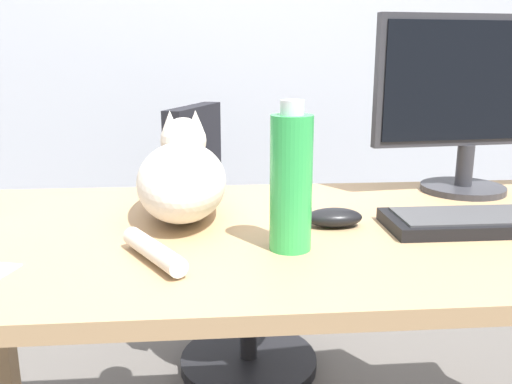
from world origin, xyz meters
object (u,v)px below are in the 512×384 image
at_px(keyboard, 499,221).
at_px(spray_bottle, 291,182).
at_px(monitor, 472,98).
at_px(cat, 182,175).
at_px(computer_mouse, 334,218).
at_px(office_chair, 234,261).

distance_m(keyboard, spray_bottle, 0.44).
bearing_deg(keyboard, monitor, 78.09).
xyz_separation_m(keyboard, spray_bottle, (-0.42, -0.08, 0.11)).
xyz_separation_m(cat, spray_bottle, (0.19, -0.24, 0.04)).
xyz_separation_m(keyboard, computer_mouse, (-0.32, 0.03, 0.00)).
relative_size(monitor, cat, 0.78).
xyz_separation_m(office_chair, keyboard, (0.48, -0.79, 0.38)).
xyz_separation_m(keyboard, cat, (-0.61, 0.15, 0.07)).
bearing_deg(cat, keyboard, -14.02).
relative_size(office_chair, cat, 1.50).
bearing_deg(spray_bottle, cat, 129.15).
xyz_separation_m(computer_mouse, spray_bottle, (-0.10, -0.12, 0.10)).
relative_size(office_chair, computer_mouse, 8.38).
height_order(office_chair, keyboard, office_chair).
bearing_deg(monitor, office_chair, 136.65).
relative_size(office_chair, keyboard, 2.10).
height_order(office_chair, monitor, monitor).
bearing_deg(monitor, keyboard, -101.91).
bearing_deg(keyboard, computer_mouse, 174.36).
distance_m(monitor, keyboard, 0.36).
xyz_separation_m(cat, computer_mouse, (0.30, -0.12, -0.06)).
xyz_separation_m(monitor, computer_mouse, (-0.38, -0.25, -0.21)).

